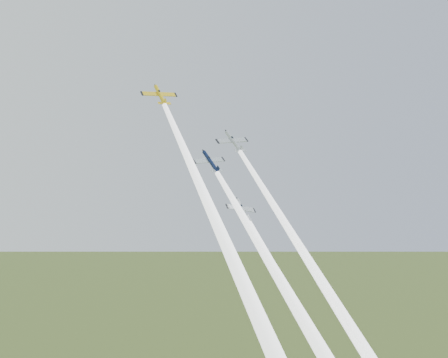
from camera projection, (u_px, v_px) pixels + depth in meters
plane_yellow at (160, 95)px, 109.14m from camera, size 7.57×6.35×6.57m
smoke_trail_yellow at (223, 237)px, 86.09m from camera, size 5.30×48.01×49.69m
plane_navy at (210, 161)px, 109.01m from camera, size 8.14×6.30×6.72m
smoke_trail_navy at (286, 290)px, 90.90m from camera, size 5.99×40.50×41.86m
plane_silver_right at (234, 141)px, 120.14m from camera, size 9.08×6.91×7.57m
smoke_trail_silver_right at (333, 299)px, 95.70m from camera, size 6.10×54.71×56.66m
plane_silver_low at (242, 210)px, 103.42m from camera, size 7.07×5.49×6.19m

